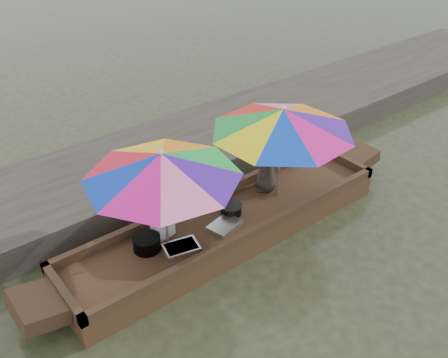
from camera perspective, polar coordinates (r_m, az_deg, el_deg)
water at (r=7.72m, az=0.46°, el=-6.57°), size 80.00×80.00×0.00m
dock at (r=9.08m, az=-8.23°, el=1.67°), size 22.00×2.20×0.50m
boat_hull at (r=7.61m, az=0.47°, el=-5.55°), size 5.27×1.20×0.35m
cooking_pot at (r=6.97m, az=-8.82°, el=-7.27°), size 0.38×0.38×0.20m
tray_crayfish at (r=6.92m, az=-4.91°, el=-7.92°), size 0.54×0.43×0.09m
tray_scallop at (r=7.32m, az=0.08°, el=-5.30°), size 0.54×0.43×0.06m
charcoal_grill at (r=7.55m, az=0.82°, el=-3.52°), size 0.32×0.32×0.15m
supply_bag at (r=7.17m, az=-7.02°, el=-5.52°), size 0.31×0.25×0.26m
vendor at (r=7.90m, az=4.96°, el=2.11°), size 0.61×0.61×1.06m
umbrella_bow at (r=6.56m, az=-6.79°, el=-2.57°), size 2.42×2.42×1.55m
umbrella_stern at (r=7.64m, az=6.45°, el=3.01°), size 2.74×2.74×1.55m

